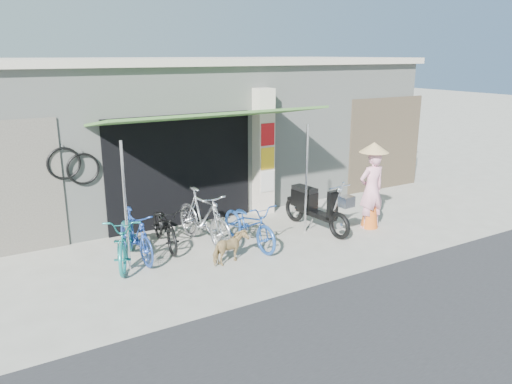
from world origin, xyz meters
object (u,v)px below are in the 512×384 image
bike_black (165,226)px  moped (315,207)px  street_dog (230,248)px  nun (372,187)px  bike_navy (249,224)px  bike_teal (127,238)px  bike_silver (204,218)px  bike_blue (136,235)px

bike_black → moped: (3.21, -0.69, 0.08)m
street_dog → moped: (2.48, 0.72, 0.22)m
moped → nun: size_ratio=1.05×
bike_black → bike_navy: bearing=-23.5°
street_dog → nun: (3.62, 0.18, 0.64)m
bike_teal → bike_black: size_ratio=1.11×
bike_silver → moped: 2.52m
bike_blue → bike_navy: (2.18, -0.50, -0.02)m
bike_black → bike_navy: (1.48, -0.81, 0.03)m
bike_blue → street_dog: size_ratio=2.24×
bike_black → nun: size_ratio=0.86×
bike_black → nun: 4.55m
bike_teal → street_dog: bearing=-8.7°
bike_black → bike_blue: bearing=-150.6°
bike_blue → bike_navy: size_ratio=0.90×
street_dog → moped: moped is taller
bike_navy → street_dog: 0.98m
bike_blue → bike_silver: bike_silver is taller
street_dog → bike_silver: bearing=-14.9°
bike_teal → bike_blue: size_ratio=1.15×
bike_teal → street_dog: size_ratio=2.59×
nun → moped: bearing=-21.8°
bike_teal → bike_blue: bike_teal is taller
bike_blue → street_dog: bearing=-41.7°
bike_teal → nun: size_ratio=0.96×
bike_silver → bike_navy: (0.76, -0.53, -0.11)m
bike_black → street_dog: size_ratio=2.33×
bike_black → moped: 3.28m
bike_black → street_dog: (0.73, -1.41, -0.13)m
bike_black → bike_teal: bearing=-150.2°
bike_blue → street_dog: bike_blue is taller
street_dog → nun: bearing=-102.4°
bike_navy → street_dog: bike_navy is taller
bike_teal → nun: 5.33m
bike_navy → bike_black: bearing=146.5°
street_dog → bike_teal: bearing=42.9°
bike_black → bike_silver: bike_silver is taller
bike_blue → moped: 3.93m
bike_silver → nun: 3.77m
street_dog → nun: 3.68m
bike_silver → bike_teal: bearing=176.4°
bike_silver → moped: size_ratio=0.94×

